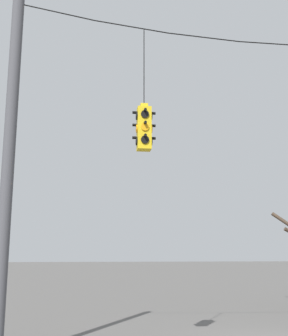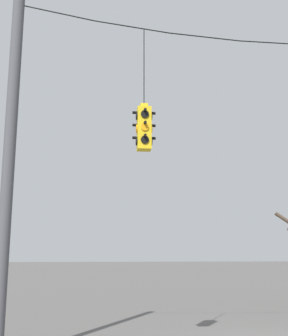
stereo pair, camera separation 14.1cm
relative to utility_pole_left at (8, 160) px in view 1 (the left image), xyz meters
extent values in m
cylinder|color=#4C4C51|center=(0.00, 0.00, -0.07)|extent=(0.29, 0.29, 8.79)
cylinder|color=black|center=(0.97, 0.00, 3.91)|extent=(1.94, 0.03, 0.35)
cylinder|color=black|center=(2.90, 0.00, 3.64)|extent=(1.94, 0.03, 0.25)
cylinder|color=black|center=(4.84, 0.00, 3.48)|extent=(1.94, 0.03, 0.14)
cylinder|color=black|center=(6.77, 0.00, 3.43)|extent=(1.94, 0.03, 0.03)
cube|color=yellow|center=(3.22, 0.00, 0.88)|extent=(0.34, 0.34, 1.09)
cube|color=yellow|center=(3.22, 0.00, 1.47)|extent=(0.19, 0.19, 0.10)
cylinder|color=black|center=(3.22, 0.00, 2.56)|extent=(0.02, 0.02, 2.07)
cylinder|color=black|center=(3.22, -0.18, 1.21)|extent=(0.20, 0.03, 0.20)
cylinder|color=black|center=(3.22, -0.23, 1.30)|extent=(0.07, 0.12, 0.07)
cylinder|color=orange|center=(3.22, -0.18, 0.88)|extent=(0.20, 0.03, 0.20)
cylinder|color=black|center=(3.22, -0.23, 0.97)|extent=(0.07, 0.12, 0.07)
cylinder|color=black|center=(3.22, -0.18, 0.55)|extent=(0.20, 0.03, 0.20)
cylinder|color=black|center=(3.22, -0.23, 0.64)|extent=(0.07, 0.12, 0.07)
cylinder|color=black|center=(3.22, 0.19, 1.21)|extent=(0.20, 0.03, 0.20)
cylinder|color=black|center=(3.22, 0.23, 1.30)|extent=(0.07, 0.12, 0.07)
cylinder|color=orange|center=(3.22, 0.19, 0.88)|extent=(0.20, 0.03, 0.20)
cylinder|color=black|center=(3.22, 0.23, 0.97)|extent=(0.07, 0.12, 0.07)
cylinder|color=black|center=(3.22, 0.19, 0.55)|extent=(0.20, 0.03, 0.20)
cylinder|color=black|center=(3.22, 0.23, 0.64)|extent=(0.07, 0.12, 0.07)
cylinder|color=black|center=(3.04, 0.00, 1.21)|extent=(0.03, 0.20, 0.20)
cylinder|color=black|center=(2.99, 0.00, 1.30)|extent=(0.12, 0.07, 0.07)
cylinder|color=orange|center=(3.04, 0.00, 0.88)|extent=(0.03, 0.20, 0.20)
cylinder|color=black|center=(2.99, 0.00, 0.97)|extent=(0.12, 0.07, 0.07)
cylinder|color=black|center=(3.04, 0.00, 0.55)|extent=(0.03, 0.20, 0.20)
cylinder|color=black|center=(2.99, 0.00, 0.64)|extent=(0.12, 0.07, 0.07)
cylinder|color=black|center=(3.41, 0.00, 1.21)|extent=(0.03, 0.20, 0.20)
cylinder|color=black|center=(3.45, 0.00, 1.30)|extent=(0.12, 0.07, 0.07)
cylinder|color=orange|center=(3.41, 0.00, 0.88)|extent=(0.03, 0.20, 0.20)
cylinder|color=black|center=(3.45, 0.00, 0.97)|extent=(0.12, 0.07, 0.07)
cylinder|color=black|center=(3.41, 0.00, 0.55)|extent=(0.03, 0.20, 0.20)
cylinder|color=black|center=(3.45, 0.00, 0.64)|extent=(0.12, 0.07, 0.07)
camera|label=1|loc=(1.92, -10.00, -2.15)|focal=45.00mm
camera|label=2|loc=(2.06, -10.01, -2.15)|focal=45.00mm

